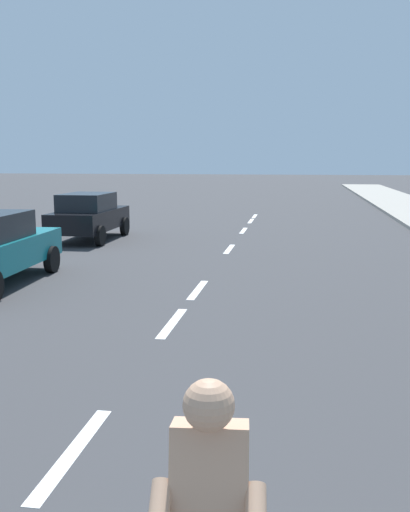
{
  "coord_description": "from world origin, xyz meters",
  "views": [
    {
      "loc": [
        2.03,
        2.39,
        2.72
      ],
      "look_at": [
        0.51,
        11.87,
        1.1
      ],
      "focal_mm": 40.82,
      "sensor_mm": 36.0,
      "label": 1
    }
  ],
  "objects": [
    {
      "name": "lane_stripe_7",
      "position": [
        0.0,
        27.66,
        0.0
      ],
      "size": [
        0.16,
        1.8,
        0.01
      ],
      "primitive_type": "cube",
      "color": "white",
      "rests_on": "ground"
    },
    {
      "name": "parked_car_black",
      "position": [
        -4.88,
        20.9,
        0.83
      ],
      "size": [
        1.82,
        3.88,
        1.57
      ],
      "rotation": [
        0.0,
        0.0,
        0.0
      ],
      "color": "black",
      "rests_on": "ground"
    },
    {
      "name": "lane_stripe_3",
      "position": [
        0.0,
        11.57,
        0.0
      ],
      "size": [
        0.16,
        1.8,
        0.01
      ],
      "primitive_type": "cube",
      "color": "white",
      "rests_on": "ground"
    },
    {
      "name": "lane_stripe_8",
      "position": [
        0.0,
        29.8,
        0.0
      ],
      "size": [
        0.16,
        1.8,
        0.01
      ],
      "primitive_type": "cube",
      "color": "white",
      "rests_on": "ground"
    },
    {
      "name": "lane_stripe_2",
      "position": [
        0.0,
        7.2,
        0.0
      ],
      "size": [
        0.16,
        1.8,
        0.01
      ],
      "primitive_type": "cube",
      "color": "white",
      "rests_on": "ground"
    },
    {
      "name": "ground_plane",
      "position": [
        0.0,
        20.0,
        0.0
      ],
      "size": [
        160.0,
        160.0,
        0.0
      ],
      "primitive_type": "plane",
      "color": "#38383A"
    },
    {
      "name": "lane_stripe_5",
      "position": [
        0.0,
        19.65,
        0.0
      ],
      "size": [
        0.16,
        1.8,
        0.01
      ],
      "primitive_type": "cube",
      "color": "white",
      "rests_on": "ground"
    },
    {
      "name": "lane_stripe_6",
      "position": [
        0.0,
        24.23,
        0.0
      ],
      "size": [
        0.16,
        1.8,
        0.01
      ],
      "primitive_type": "cube",
      "color": "white",
      "rests_on": "ground"
    },
    {
      "name": "lane_stripe_4",
      "position": [
        0.0,
        14.07,
        0.0
      ],
      "size": [
        0.16,
        1.8,
        0.01
      ],
      "primitive_type": "cube",
      "color": "white",
      "rests_on": "ground"
    }
  ]
}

